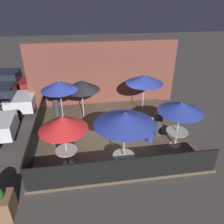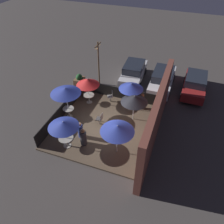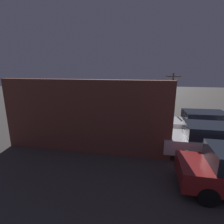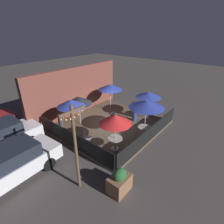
{
  "view_description": "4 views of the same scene",
  "coord_description": "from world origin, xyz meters",
  "px_view_note": "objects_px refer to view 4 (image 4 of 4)",
  "views": [
    {
      "loc": [
        -1.33,
        -8.6,
        5.82
      ],
      "look_at": [
        -0.03,
        -0.14,
        1.24
      ],
      "focal_mm": 35.0,
      "sensor_mm": 36.0,
      "label": 1
    },
    {
      "loc": [
        10.1,
        4.24,
        10.43
      ],
      "look_at": [
        -0.42,
        0.43,
        1.07
      ],
      "focal_mm": 35.0,
      "sensor_mm": 36.0,
      "label": 2
    },
    {
      "loc": [
        -2.91,
        11.26,
        4.2
      ],
      "look_at": [
        -0.79,
        0.03,
        1.27
      ],
      "focal_mm": 28.0,
      "sensor_mm": 36.0,
      "label": 3
    },
    {
      "loc": [
        -8.26,
        -6.93,
        6.11
      ],
      "look_at": [
        -0.31,
        -0.41,
        1.28
      ],
      "focal_mm": 28.0,
      "sensor_mm": 36.0,
      "label": 4
    }
  ],
  "objects_px": {
    "dining_table_2": "(144,129)",
    "light_post": "(75,145)",
    "patio_umbrella_5": "(110,87)",
    "patio_chair_1": "(86,137)",
    "patio_umbrella_0": "(148,95)",
    "patio_chair_0": "(113,118)",
    "patron_1": "(133,110)",
    "patio_umbrella_3": "(71,103)",
    "planter_box": "(119,181)",
    "dining_table_0": "(147,110)",
    "patio_umbrella_2": "(147,104)",
    "dining_table_1": "(115,140)",
    "patron_2": "(61,122)",
    "patio_umbrella_1": "(115,119)",
    "patron_0": "(134,114)",
    "parked_car_0": "(9,164)",
    "patio_umbrella_4": "(79,100)"
  },
  "relations": [
    {
      "from": "patio_umbrella_1",
      "to": "light_post",
      "type": "height_order",
      "value": "light_post"
    },
    {
      "from": "light_post",
      "to": "patio_umbrella_2",
      "type": "bearing_deg",
      "value": -3.46
    },
    {
      "from": "patio_umbrella_2",
      "to": "patio_umbrella_4",
      "type": "bearing_deg",
      "value": 106.34
    },
    {
      "from": "patio_umbrella_4",
      "to": "parked_car_0",
      "type": "distance_m",
      "value": 5.55
    },
    {
      "from": "dining_table_2",
      "to": "planter_box",
      "type": "height_order",
      "value": "planter_box"
    },
    {
      "from": "patio_umbrella_2",
      "to": "patio_chair_0",
      "type": "xyz_separation_m",
      "value": [
        -0.01,
        2.4,
        -1.7
      ]
    },
    {
      "from": "patio_umbrella_3",
      "to": "patio_umbrella_1",
      "type": "bearing_deg",
      "value": -84.77
    },
    {
      "from": "patio_umbrella_3",
      "to": "planter_box",
      "type": "height_order",
      "value": "patio_umbrella_3"
    },
    {
      "from": "patio_umbrella_5",
      "to": "patio_chair_1",
      "type": "xyz_separation_m",
      "value": [
        -4.64,
        -2.09,
        -1.45
      ]
    },
    {
      "from": "patio_umbrella_3",
      "to": "patio_umbrella_5",
      "type": "bearing_deg",
      "value": 5.8
    },
    {
      "from": "patio_chair_0",
      "to": "patron_1",
      "type": "xyz_separation_m",
      "value": [
        2.02,
        -0.29,
        0.03
      ]
    },
    {
      "from": "patio_umbrella_5",
      "to": "light_post",
      "type": "xyz_separation_m",
      "value": [
        -6.83,
        -3.96,
        0.08
      ]
    },
    {
      "from": "dining_table_2",
      "to": "light_post",
      "type": "xyz_separation_m",
      "value": [
        -4.92,
        0.3,
        1.45
      ]
    },
    {
      "from": "patio_umbrella_0",
      "to": "patio_umbrella_1",
      "type": "distance_m",
      "value": 4.57
    },
    {
      "from": "patio_umbrella_5",
      "to": "parked_car_0",
      "type": "xyz_separation_m",
      "value": [
        -8.45,
        -1.34,
        -1.21
      ]
    },
    {
      "from": "dining_table_2",
      "to": "light_post",
      "type": "relative_size",
      "value": 0.2
    },
    {
      "from": "patron_0",
      "to": "parked_car_0",
      "type": "distance_m",
      "value": 8.15
    },
    {
      "from": "dining_table_0",
      "to": "dining_table_1",
      "type": "bearing_deg",
      "value": -172.95
    },
    {
      "from": "patio_chair_0",
      "to": "patio_chair_1",
      "type": "bearing_deg",
      "value": -85.31
    },
    {
      "from": "dining_table_0",
      "to": "dining_table_2",
      "type": "bearing_deg",
      "value": -154.29
    },
    {
      "from": "light_post",
      "to": "patio_chair_0",
      "type": "bearing_deg",
      "value": 23.2
    },
    {
      "from": "patron_0",
      "to": "patron_1",
      "type": "height_order",
      "value": "patron_1"
    },
    {
      "from": "dining_table_0",
      "to": "light_post",
      "type": "distance_m",
      "value": 7.62
    },
    {
      "from": "patio_chair_1",
      "to": "planter_box",
      "type": "relative_size",
      "value": 0.79
    },
    {
      "from": "dining_table_0",
      "to": "dining_table_1",
      "type": "height_order",
      "value": "dining_table_0"
    },
    {
      "from": "dining_table_2",
      "to": "patron_2",
      "type": "height_order",
      "value": "patron_2"
    },
    {
      "from": "patio_umbrella_4",
      "to": "dining_table_2",
      "type": "distance_m",
      "value": 4.7
    },
    {
      "from": "patio_umbrella_3",
      "to": "patron_1",
      "type": "height_order",
      "value": "patio_umbrella_3"
    },
    {
      "from": "patio_umbrella_5",
      "to": "patio_chair_1",
      "type": "bearing_deg",
      "value": -155.78
    },
    {
      "from": "patio_umbrella_0",
      "to": "patio_umbrella_3",
      "type": "bearing_deg",
      "value": 151.51
    },
    {
      "from": "patio_umbrella_1",
      "to": "dining_table_0",
      "type": "bearing_deg",
      "value": 7.05
    },
    {
      "from": "patio_umbrella_1",
      "to": "planter_box",
      "type": "bearing_deg",
      "value": -137.68
    },
    {
      "from": "patron_1",
      "to": "dining_table_2",
      "type": "bearing_deg",
      "value": -131.37
    },
    {
      "from": "patio_umbrella_2",
      "to": "dining_table_0",
      "type": "distance_m",
      "value": 3.24
    },
    {
      "from": "patio_umbrella_2",
      "to": "dining_table_2",
      "type": "xyz_separation_m",
      "value": [
        -0.0,
        0.0,
        -1.65
      ]
    },
    {
      "from": "patio_umbrella_0",
      "to": "patio_chair_0",
      "type": "height_order",
      "value": "patio_umbrella_0"
    },
    {
      "from": "patio_umbrella_2",
      "to": "dining_table_2",
      "type": "bearing_deg",
      "value": 90.06
    },
    {
      "from": "dining_table_1",
      "to": "patio_chair_0",
      "type": "distance_m",
      "value": 2.67
    },
    {
      "from": "patio_umbrella_1",
      "to": "light_post",
      "type": "bearing_deg",
      "value": -173.08
    },
    {
      "from": "patron_0",
      "to": "planter_box",
      "type": "height_order",
      "value": "patron_0"
    },
    {
      "from": "dining_table_1",
      "to": "planter_box",
      "type": "height_order",
      "value": "planter_box"
    },
    {
      "from": "patio_umbrella_5",
      "to": "light_post",
      "type": "height_order",
      "value": "light_post"
    },
    {
      "from": "patio_umbrella_1",
      "to": "patio_umbrella_5",
      "type": "distance_m",
      "value": 5.34
    },
    {
      "from": "patio_umbrella_2",
      "to": "dining_table_1",
      "type": "xyz_separation_m",
      "value": [
        -2.02,
        0.65,
        -1.66
      ]
    },
    {
      "from": "planter_box",
      "to": "dining_table_0",
      "type": "bearing_deg",
      "value": 20.01
    },
    {
      "from": "patron_2",
      "to": "light_post",
      "type": "xyz_separation_m",
      "value": [
        -2.25,
        -4.33,
        1.41
      ]
    },
    {
      "from": "dining_table_2",
      "to": "patio_chair_0",
      "type": "bearing_deg",
      "value": 90.2
    },
    {
      "from": "planter_box",
      "to": "patio_umbrella_0",
      "type": "bearing_deg",
      "value": 20.01
    },
    {
      "from": "dining_table_1",
      "to": "planter_box",
      "type": "xyz_separation_m",
      "value": [
        -2.0,
        -1.82,
        -0.17
      ]
    },
    {
      "from": "patio_umbrella_1",
      "to": "patio_umbrella_2",
      "type": "bearing_deg",
      "value": -17.8
    }
  ]
}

